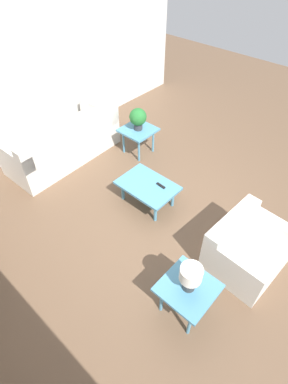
{
  "coord_description": "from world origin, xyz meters",
  "views": [
    {
      "loc": [
        -1.88,
        2.6,
        3.55
      ],
      "look_at": [
        0.18,
        0.31,
        0.55
      ],
      "focal_mm": 28.0,
      "sensor_mm": 36.0,
      "label": 1
    }
  ],
  "objects_px": {
    "sofa": "(65,144)",
    "armchair": "(246,249)",
    "side_table_plant": "(138,132)",
    "coffee_table": "(148,187)",
    "table_lamp": "(191,276)",
    "side_table_lamp": "(188,290)",
    "potted_plant": "(138,118)"
  },
  "relations": [
    {
      "from": "potted_plant",
      "to": "armchair",
      "type": "bearing_deg",
      "value": 162.09
    },
    {
      "from": "coffee_table",
      "to": "side_table_plant",
      "type": "distance_m",
      "value": 1.4
    },
    {
      "from": "coffee_table",
      "to": "sofa",
      "type": "bearing_deg",
      "value": 4.41
    },
    {
      "from": "side_table_plant",
      "to": "table_lamp",
      "type": "height_order",
      "value": "table_lamp"
    },
    {
      "from": "sofa",
      "to": "table_lamp",
      "type": "bearing_deg",
      "value": 73.67
    },
    {
      "from": "sofa",
      "to": "potted_plant",
      "type": "bearing_deg",
      "value": 138.67
    },
    {
      "from": "table_lamp",
      "to": "side_table_plant",
      "type": "bearing_deg",
      "value": -37.31
    },
    {
      "from": "coffee_table",
      "to": "table_lamp",
      "type": "height_order",
      "value": "table_lamp"
    },
    {
      "from": "side_table_plant",
      "to": "table_lamp",
      "type": "distance_m",
      "value": 3.25
    },
    {
      "from": "sofa",
      "to": "side_table_lamp",
      "type": "xyz_separation_m",
      "value": [
        -3.45,
        0.89,
        0.12
      ]
    },
    {
      "from": "coffee_table",
      "to": "potted_plant",
      "type": "xyz_separation_m",
      "value": [
        1.05,
        -0.92,
        0.41
      ]
    },
    {
      "from": "sofa",
      "to": "armchair",
      "type": "bearing_deg",
      "value": 90.95
    },
    {
      "from": "armchair",
      "to": "sofa",
      "type": "bearing_deg",
      "value": 96.11
    },
    {
      "from": "side_table_plant",
      "to": "potted_plant",
      "type": "xyz_separation_m",
      "value": [
        0.0,
        0.0,
        0.31
      ]
    },
    {
      "from": "armchair",
      "to": "side_table_lamp",
      "type": "height_order",
      "value": "armchair"
    },
    {
      "from": "side_table_plant",
      "to": "sofa",
      "type": "bearing_deg",
      "value": 50.46
    },
    {
      "from": "potted_plant",
      "to": "table_lamp",
      "type": "height_order",
      "value": "potted_plant"
    },
    {
      "from": "coffee_table",
      "to": "side_table_lamp",
      "type": "bearing_deg",
      "value": 145.56
    },
    {
      "from": "side_table_plant",
      "to": "potted_plant",
      "type": "distance_m",
      "value": 0.31
    },
    {
      "from": "armchair",
      "to": "side_table_plant",
      "type": "xyz_separation_m",
      "value": [
        2.75,
        -0.89,
        0.17
      ]
    },
    {
      "from": "side_table_plant",
      "to": "armchair",
      "type": "bearing_deg",
      "value": 162.09
    },
    {
      "from": "sofa",
      "to": "side_table_lamp",
      "type": "relative_size",
      "value": 3.64
    },
    {
      "from": "sofa",
      "to": "potted_plant",
      "type": "distance_m",
      "value": 1.44
    },
    {
      "from": "potted_plant",
      "to": "table_lamp",
      "type": "xyz_separation_m",
      "value": [
        -2.57,
        1.96,
        -0.01
      ]
    },
    {
      "from": "potted_plant",
      "to": "side_table_lamp",
      "type": "bearing_deg",
      "value": 142.69
    },
    {
      "from": "armchair",
      "to": "side_table_plant",
      "type": "bearing_deg",
      "value": 75.45
    },
    {
      "from": "coffee_table",
      "to": "potted_plant",
      "type": "height_order",
      "value": "potted_plant"
    },
    {
      "from": "side_table_lamp",
      "to": "table_lamp",
      "type": "xyz_separation_m",
      "value": [
        0.0,
        -0.0,
        0.29
      ]
    },
    {
      "from": "coffee_table",
      "to": "potted_plant",
      "type": "bearing_deg",
      "value": -41.13
    },
    {
      "from": "armchair",
      "to": "potted_plant",
      "type": "relative_size",
      "value": 2.54
    },
    {
      "from": "table_lamp",
      "to": "coffee_table",
      "type": "bearing_deg",
      "value": -34.44
    },
    {
      "from": "sofa",
      "to": "armchair",
      "type": "distance_m",
      "value": 3.64
    }
  ]
}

